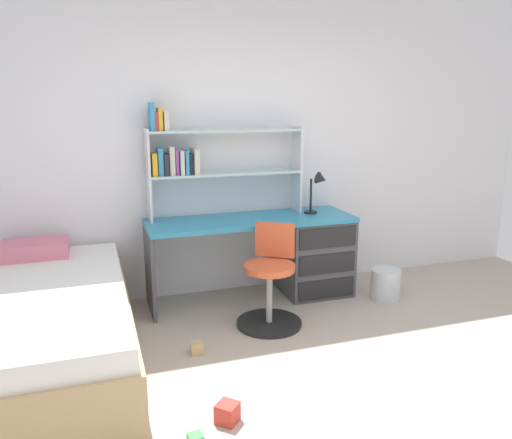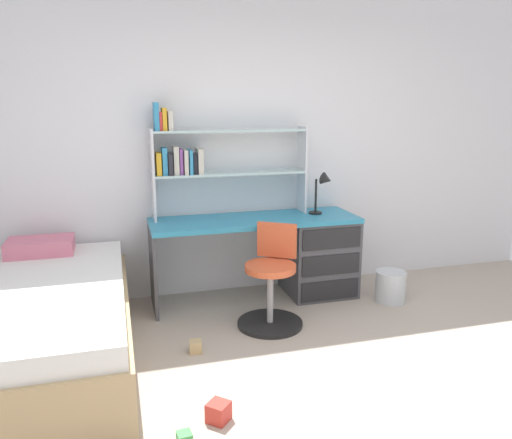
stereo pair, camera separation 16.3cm
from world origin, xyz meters
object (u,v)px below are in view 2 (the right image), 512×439
swivel_chair (271,286)px  toy_block_natural_0 (196,347)px  toy_block_green_1 (184,439)px  desk (304,251)px  bookshelf_hutch (206,156)px  waste_bin (390,286)px  desk_lamp (324,186)px  bed_platform (30,327)px  toy_block_red_2 (218,412)px

swivel_chair → toy_block_natural_0: (-0.66, -0.31, -0.27)m
toy_block_natural_0 → toy_block_green_1: 1.00m
desk → toy_block_green_1: 2.30m
desk → bookshelf_hutch: 1.23m
bookshelf_hutch → toy_block_green_1: bookshelf_hutch is taller
swivel_chair → toy_block_natural_0: bearing=-155.0°
waste_bin → toy_block_green_1: bearing=-144.7°
toy_block_natural_0 → toy_block_green_1: toy_block_natural_0 is taller
desk → bookshelf_hutch: size_ratio=1.33×
desk_lamp → waste_bin: (0.50, -0.39, -0.86)m
desk → toy_block_green_1: (-1.36, -1.82, -0.37)m
bed_platform → toy_block_natural_0: 1.11m
desk_lamp → toy_block_red_2: bearing=-128.4°
swivel_chair → waste_bin: 1.19m
desk → desk_lamp: size_ratio=4.74×
toy_block_red_2 → bookshelf_hutch: bearing=80.9°
swivel_chair → desk: bearing=48.4°
bed_platform → waste_bin: bearing=6.8°
toy_block_green_1 → toy_block_red_2: toy_block_red_2 is taller
desk → toy_block_red_2: bearing=-124.4°
waste_bin → toy_block_red_2: 2.23m
bed_platform → desk_lamp: bearing=17.0°
bed_platform → toy_block_red_2: 1.45m
desk_lamp → swivel_chair: bearing=-140.6°
swivel_chair → bed_platform: (-1.74, -0.19, -0.04)m
toy_block_red_2 → desk_lamp: bearing=51.6°
desk_lamp → desk: bearing=179.8°
desk_lamp → toy_block_red_2: 2.33m
desk → bed_platform: (-2.22, -0.73, -0.13)m
waste_bin → bookshelf_hutch: bearing=159.9°
bookshelf_hutch → waste_bin: (1.53, -0.56, -1.15)m
toy_block_natural_0 → desk_lamp: bearing=32.8°
desk → desk_lamp: 0.62m
desk_lamp → toy_block_natural_0: (-1.32, -0.85, -0.96)m
toy_block_natural_0 → bed_platform: bearing=173.7°
toy_block_green_1 → bookshelf_hutch: bearing=75.8°
desk_lamp → waste_bin: size_ratio=1.39×
desk → toy_block_green_1: size_ratio=24.62×
desk → desk_lamp: (0.18, -0.00, 0.59)m
bookshelf_hutch → waste_bin: bearing=-20.1°
swivel_chair → desk_lamp: bearing=39.4°
waste_bin → toy_block_red_2: bearing=-144.8°
desk_lamp → toy_block_red_2: size_ratio=3.44×
desk_lamp → toy_block_green_1: size_ratio=5.20×
toy_block_red_2 → desk: bearing=55.6°
toy_block_green_1 → waste_bin: bearing=35.3°
bed_platform → toy_block_green_1: 1.41m
desk → swivel_chair: bearing=-131.6°
desk → toy_block_red_2: 2.06m
bookshelf_hutch → waste_bin: size_ratio=4.93×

